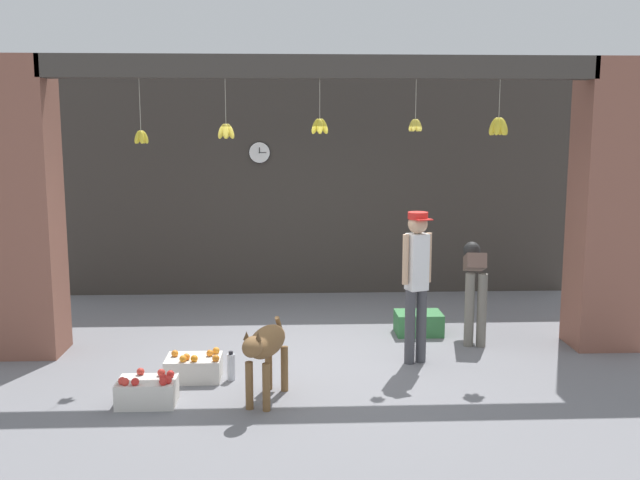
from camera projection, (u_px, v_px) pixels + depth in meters
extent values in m
plane|color=slate|center=(322.00, 357.00, 7.80)|extent=(60.00, 60.00, 0.00)
cube|color=#38332D|center=(312.00, 187.00, 10.66)|extent=(7.74, 0.12, 3.23)
cube|color=brown|center=(24.00, 209.00, 7.71)|extent=(0.70, 0.60, 3.23)
cube|color=brown|center=(607.00, 206.00, 7.99)|extent=(0.70, 0.60, 3.23)
cube|color=#3D3833|center=(321.00, 67.00, 7.44)|extent=(5.84, 0.24, 0.24)
cylinder|color=#B2AD99|center=(140.00, 105.00, 7.43)|extent=(0.01, 0.01, 0.54)
ellipsoid|color=yellow|center=(145.00, 137.00, 7.48)|extent=(0.10, 0.05, 0.16)
ellipsoid|color=yellow|center=(143.00, 137.00, 7.52)|extent=(0.07, 0.10, 0.16)
ellipsoid|color=yellow|center=(139.00, 137.00, 7.50)|extent=(0.10, 0.08, 0.16)
ellipsoid|color=yellow|center=(138.00, 137.00, 7.46)|extent=(0.10, 0.08, 0.16)
ellipsoid|color=yellow|center=(142.00, 137.00, 7.45)|extent=(0.07, 0.10, 0.16)
cylinder|color=#B2AD99|center=(225.00, 101.00, 7.43)|extent=(0.01, 0.01, 0.47)
ellipsoid|color=gold|center=(230.00, 131.00, 7.48)|extent=(0.12, 0.06, 0.18)
ellipsoid|color=gold|center=(226.00, 131.00, 7.52)|extent=(0.06, 0.12, 0.18)
ellipsoid|color=gold|center=(222.00, 131.00, 7.48)|extent=(0.12, 0.06, 0.18)
ellipsoid|color=gold|center=(226.00, 131.00, 7.44)|extent=(0.06, 0.12, 0.18)
cylinder|color=#B2AD99|center=(320.00, 99.00, 7.46)|extent=(0.01, 0.01, 0.41)
ellipsoid|color=yellow|center=(324.00, 126.00, 7.51)|extent=(0.12, 0.06, 0.18)
ellipsoid|color=yellow|center=(320.00, 126.00, 7.55)|extent=(0.06, 0.12, 0.18)
ellipsoid|color=yellow|center=(315.00, 126.00, 7.50)|extent=(0.12, 0.06, 0.18)
ellipsoid|color=yellow|center=(320.00, 126.00, 7.46)|extent=(0.06, 0.12, 0.18)
cylinder|color=#B2AD99|center=(416.00, 99.00, 7.52)|extent=(0.01, 0.01, 0.42)
ellipsoid|color=yellow|center=(419.00, 125.00, 7.56)|extent=(0.10, 0.05, 0.15)
ellipsoid|color=yellow|center=(417.00, 125.00, 7.59)|extent=(0.08, 0.09, 0.15)
ellipsoid|color=yellow|center=(413.00, 125.00, 7.59)|extent=(0.08, 0.09, 0.15)
ellipsoid|color=yellow|center=(412.00, 125.00, 7.56)|extent=(0.10, 0.05, 0.15)
ellipsoid|color=yellow|center=(414.00, 125.00, 7.53)|extent=(0.08, 0.09, 0.15)
ellipsoid|color=yellow|center=(418.00, 125.00, 7.53)|extent=(0.08, 0.09, 0.15)
cylinder|color=#B2AD99|center=(500.00, 98.00, 7.55)|extent=(0.01, 0.01, 0.40)
ellipsoid|color=yellow|center=(503.00, 126.00, 7.60)|extent=(0.14, 0.07, 0.21)
ellipsoid|color=yellow|center=(500.00, 126.00, 7.64)|extent=(0.11, 0.13, 0.22)
ellipsoid|color=yellow|center=(495.00, 126.00, 7.64)|extent=(0.11, 0.13, 0.22)
ellipsoid|color=yellow|center=(494.00, 126.00, 7.59)|extent=(0.14, 0.07, 0.21)
ellipsoid|color=yellow|center=(497.00, 126.00, 7.55)|extent=(0.11, 0.13, 0.22)
ellipsoid|color=yellow|center=(502.00, 126.00, 7.55)|extent=(0.11, 0.13, 0.22)
ellipsoid|color=brown|center=(267.00, 341.00, 6.50)|extent=(0.46, 0.72, 0.27)
cylinder|color=brown|center=(266.00, 387.00, 6.29)|extent=(0.07, 0.07, 0.44)
cylinder|color=brown|center=(249.00, 385.00, 6.33)|extent=(0.07, 0.07, 0.44)
cylinder|color=brown|center=(284.00, 369.00, 6.77)|extent=(0.07, 0.07, 0.44)
cylinder|color=brown|center=(269.00, 367.00, 6.82)|extent=(0.07, 0.07, 0.44)
ellipsoid|color=brown|center=(253.00, 347.00, 6.14)|extent=(0.24, 0.29, 0.18)
cone|color=brown|center=(258.00, 337.00, 6.11)|extent=(0.06, 0.06, 0.07)
cone|color=brown|center=(247.00, 336.00, 6.14)|extent=(0.06, 0.06, 0.07)
cylinder|color=brown|center=(280.00, 328.00, 6.85)|extent=(0.11, 0.21, 0.27)
cylinder|color=#424247|center=(421.00, 326.00, 7.60)|extent=(0.11, 0.11, 0.80)
cylinder|color=#424247|center=(410.00, 327.00, 7.54)|extent=(0.11, 0.11, 0.80)
cube|color=white|center=(417.00, 262.00, 7.46)|extent=(0.25, 0.23, 0.60)
cylinder|color=tan|center=(428.00, 258.00, 7.51)|extent=(0.06, 0.06, 0.53)
cylinder|color=tan|center=(405.00, 260.00, 7.40)|extent=(0.06, 0.06, 0.53)
sphere|color=tan|center=(418.00, 224.00, 7.40)|extent=(0.21, 0.21, 0.21)
cylinder|color=red|center=(418.00, 216.00, 7.38)|extent=(0.21, 0.21, 0.07)
cube|color=red|center=(423.00, 220.00, 7.30)|extent=(0.20, 0.17, 0.01)
cylinder|color=#6B665B|center=(469.00, 310.00, 8.14)|extent=(0.11, 0.11, 0.85)
cylinder|color=#6B665B|center=(482.00, 310.00, 8.13)|extent=(0.11, 0.11, 0.85)
cube|color=brown|center=(475.00, 262.00, 8.34)|extent=(0.32, 0.65, 0.32)
sphere|color=black|center=(472.00, 250.00, 8.72)|extent=(0.21, 0.21, 0.21)
cube|color=silver|center=(194.00, 368.00, 7.11)|extent=(0.54, 0.39, 0.23)
sphere|color=orange|center=(216.00, 351.00, 7.20)|extent=(0.07, 0.07, 0.07)
sphere|color=orange|center=(216.00, 358.00, 6.96)|extent=(0.07, 0.07, 0.07)
sphere|color=orange|center=(194.00, 359.00, 6.95)|extent=(0.07, 0.07, 0.07)
sphere|color=orange|center=(210.00, 353.00, 7.11)|extent=(0.07, 0.07, 0.07)
sphere|color=orange|center=(183.00, 359.00, 6.94)|extent=(0.07, 0.07, 0.07)
sphere|color=orange|center=(175.00, 354.00, 7.10)|extent=(0.07, 0.07, 0.07)
sphere|color=orange|center=(186.00, 357.00, 7.00)|extent=(0.07, 0.07, 0.07)
cube|color=silver|center=(147.00, 392.00, 6.45)|extent=(0.52, 0.36, 0.23)
sphere|color=red|center=(161.00, 373.00, 6.54)|extent=(0.07, 0.07, 0.07)
sphere|color=red|center=(135.00, 382.00, 6.30)|extent=(0.07, 0.07, 0.07)
sphere|color=red|center=(170.00, 374.00, 6.50)|extent=(0.07, 0.07, 0.07)
sphere|color=red|center=(122.00, 381.00, 6.32)|extent=(0.07, 0.07, 0.07)
sphere|color=red|center=(163.00, 382.00, 6.30)|extent=(0.07, 0.07, 0.07)
sphere|color=red|center=(140.00, 372.00, 6.56)|extent=(0.07, 0.07, 0.07)
sphere|color=red|center=(163.00, 378.00, 6.39)|extent=(0.07, 0.07, 0.07)
sphere|color=red|center=(168.00, 380.00, 6.34)|extent=(0.07, 0.07, 0.07)
sphere|color=red|center=(125.00, 382.00, 6.30)|extent=(0.07, 0.07, 0.07)
cube|color=#387A42|center=(419.00, 323.00, 8.68)|extent=(0.56, 0.42, 0.27)
cylinder|color=silver|center=(231.00, 367.00, 7.08)|extent=(0.08, 0.08, 0.27)
cylinder|color=black|center=(231.00, 353.00, 7.06)|extent=(0.04, 0.04, 0.03)
cylinder|color=black|center=(260.00, 153.00, 10.48)|extent=(0.32, 0.01, 0.32)
cylinder|color=white|center=(259.00, 153.00, 10.47)|extent=(0.30, 0.02, 0.30)
cube|color=black|center=(259.00, 150.00, 10.45)|extent=(0.01, 0.01, 0.08)
cube|color=black|center=(263.00, 153.00, 10.46)|extent=(0.11, 0.01, 0.01)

